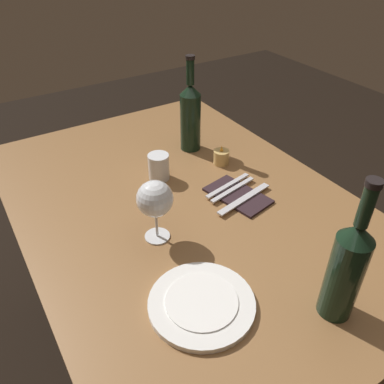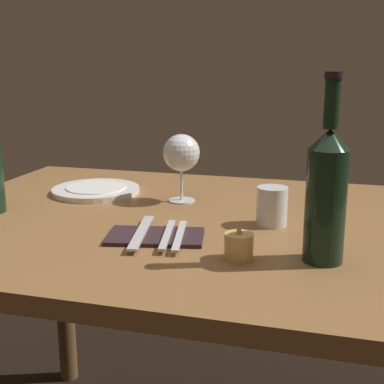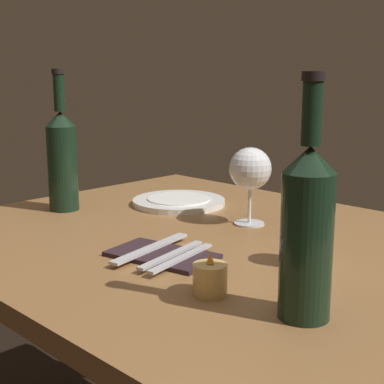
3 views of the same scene
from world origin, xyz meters
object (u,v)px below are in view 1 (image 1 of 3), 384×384
Objects in this scene: fork_outer at (228,185)px; folded_napkin at (238,195)px; table_knife at (244,199)px; water_tumbler at (158,169)px; wine_bottle at (190,115)px; fork_inner at (233,189)px; dinner_plate at (202,303)px; votive_candle at (221,157)px; wine_bottle_second at (347,268)px; wine_glass_left at (155,200)px.

folded_napkin is at bearing 0.00° from fork_outer.
table_knife is at bearing 0.00° from folded_napkin.
fork_outer and table_knife have the same top height.
wine_bottle is at bearing 120.56° from water_tumbler.
dinner_plate is at bearing -45.74° from fork_inner.
water_tumbler is 0.26m from folded_napkin.
wine_bottle is 4.89× the size of votive_candle.
wine_bottle_second is 1.44× the size of dinner_plate.
wine_glass_left is 0.51× the size of wine_bottle_second.
wine_bottle is 1.56× the size of table_knife.
wine_bottle_second is 4.00× the size of water_tumbler.
folded_napkin is (-0.03, 0.29, -0.12)m from wine_glass_left.
water_tumbler is (-0.65, -0.08, -0.09)m from wine_bottle_second.
fork_outer is at bearing 43.85° from water_tumbler.
table_knife is at bearing 169.24° from wine_bottle_second.
wine_glass_left is at bearing -79.00° from fork_inner.
water_tumbler is (-0.24, 0.13, -0.08)m from wine_glass_left.
fork_outer is at bearing -27.36° from votive_candle.
fork_inner is at bearing -23.47° from votive_candle.
dinner_plate is 1.29× the size of fork_inner.
fork_outer is at bearing 105.73° from wine_glass_left.
votive_candle is at bearing 82.01° from water_tumbler.
water_tumbler is 0.29m from table_knife.
dinner_plate is 0.43m from fork_inner.
wine_bottle_second is at bearing -10.04° from folded_napkin.
fork_outer is (-0.33, 0.31, 0.00)m from dinner_plate.
wine_bottle_second is (0.76, -0.11, 0.00)m from wine_bottle.
dinner_plate is at bearing -17.54° from water_tumbler.
wine_bottle reaches higher than fork_outer.
wine_glass_left reaches higher than table_knife.
wine_glass_left is at bearing -83.89° from folded_napkin.
fork_inner is at bearing 134.26° from dinner_plate.
wine_bottle is 0.77m from wine_bottle_second.
water_tumbler is 0.23m from fork_outer.
folded_napkin is at bearing 131.78° from dinner_plate.
folded_napkin is at bearing 36.26° from water_tumbler.
wine_bottle_second is 0.66m from water_tumbler.
fork_outer is at bearing 180.00° from table_knife.
dinner_plate is 1.29× the size of fork_outer.
folded_napkin is 1.16× the size of fork_inner.
fork_inner is at bearing 170.50° from wine_bottle_second.
dinner_plate is at bearing -39.52° from votive_candle.
wine_bottle is (-0.36, 0.32, 0.01)m from wine_glass_left.
wine_glass_left is at bearing -89.87° from table_knife.
wine_bottle_second is 0.46m from folded_napkin.
wine_glass_left reaches higher than water_tumbler.
fork_inner is at bearing 180.00° from folded_napkin.
dinner_plate is at bearing -43.46° from fork_outer.
votive_candle is (-0.21, 0.35, -0.10)m from wine_glass_left.
dinner_plate is at bearing -124.26° from wine_bottle_second.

